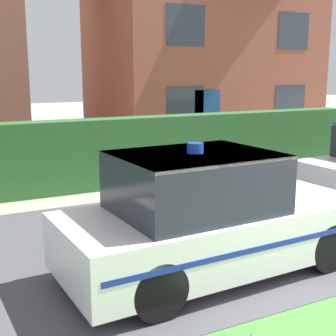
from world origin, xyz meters
name	(u,v)px	position (x,y,z in m)	size (l,w,h in m)	color
road_strip	(222,230)	(0.00, 3.87, 0.01)	(28.00, 5.31, 0.01)	#4C4C51
garden_hedge	(93,155)	(-1.00, 7.72, 0.81)	(15.26, 0.64, 1.63)	#2D662D
police_car	(210,217)	(-1.11, 2.53, 0.78)	(4.27, 1.92, 1.79)	black
house_right	(202,44)	(5.51, 13.68, 3.75)	(8.54, 5.61, 7.36)	#93513D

